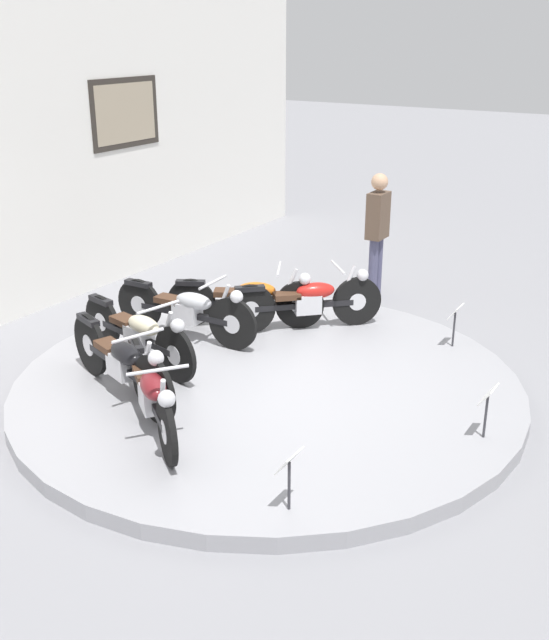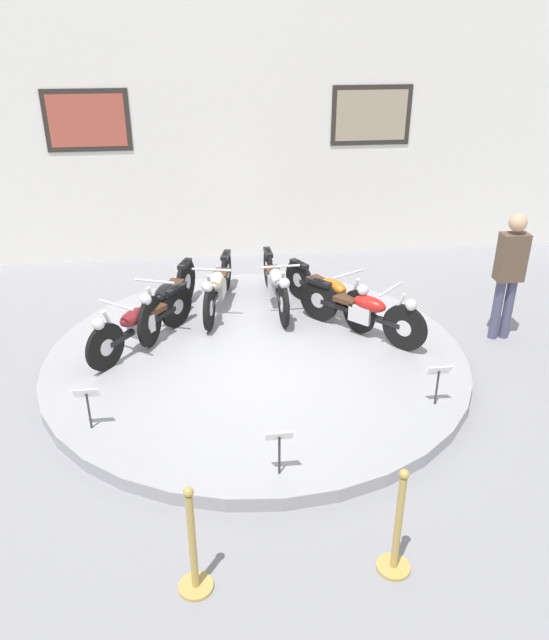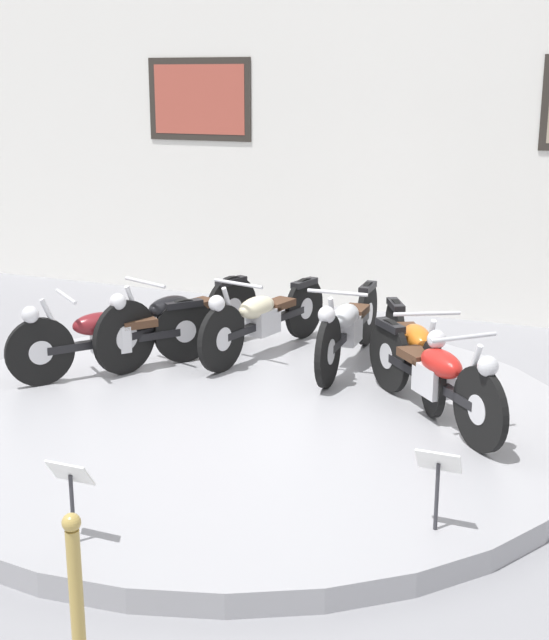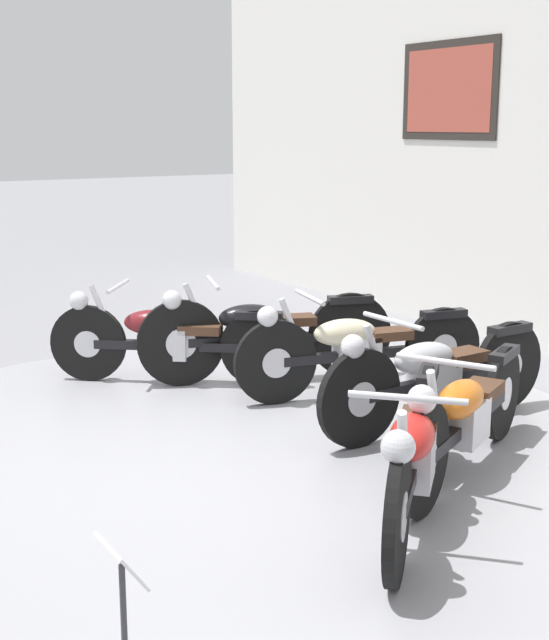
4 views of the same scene
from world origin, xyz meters
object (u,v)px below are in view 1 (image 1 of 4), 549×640
object	(u,v)px
motorcycle_maroon	(152,392)
motorcycle_black	(122,361)
motorcycle_silver	(187,309)
motorcycle_orange	(249,298)
info_placard_front_left	(289,468)
info_placard_front_centre	(487,401)
motorcycle_cream	(139,332)
visitor_standing	(377,227)
info_placard_front_right	(455,317)
motorcycle_red	(308,300)

from	to	relation	value
motorcycle_maroon	motorcycle_black	world-z (taller)	motorcycle_black
motorcycle_silver	motorcycle_orange	world-z (taller)	motorcycle_silver
motorcycle_maroon	motorcycle_orange	distance (m)	2.68
info_placard_front_left	info_placard_front_centre	bearing A→B (deg)	-26.83
info_placard_front_centre	motorcycle_silver	bearing A→B (deg)	83.53
motorcycle_cream	motorcycle_black	bearing A→B (deg)	-150.55
info_placard_front_centre	visitor_standing	world-z (taller)	visitor_standing
motorcycle_cream	info_placard_front_centre	distance (m)	3.75
motorcycle_orange	info_placard_front_left	bearing A→B (deg)	-141.75
info_placard_front_right	motorcycle_cream	bearing A→B (deg)	129.75
motorcycle_silver	info_placard_front_right	world-z (taller)	motorcycle_silver
motorcycle_black	motorcycle_silver	world-z (taller)	motorcycle_black
info_placard_front_centre	motorcycle_orange	bearing A→B (deg)	71.12
motorcycle_cream	motorcycle_silver	world-z (taller)	motorcycle_silver
visitor_standing	info_placard_front_right	bearing A→B (deg)	-132.10
motorcycle_silver	motorcycle_red	xyz separation A→B (m)	(1.04, -1.05, -0.00)
info_placard_front_centre	motorcycle_maroon	bearing A→B (deg)	118.66
motorcycle_maroon	motorcycle_silver	world-z (taller)	motorcycle_silver
motorcycle_cream	visitor_standing	world-z (taller)	visitor_standing
motorcycle_silver	motorcycle_orange	distance (m)	0.82
motorcycle_cream	motorcycle_silver	distance (m)	0.85
visitor_standing	motorcycle_cream	bearing A→B (deg)	164.59
motorcycle_black	motorcycle_red	xyz separation A→B (m)	(2.59, -0.66, -0.02)
motorcycle_maroon	info_placard_front_centre	size ratio (longest dim) A/B	3.07
motorcycle_red	info_placard_front_centre	world-z (taller)	motorcycle_red
motorcycle_maroon	motorcycle_red	size ratio (longest dim) A/B	1.08
info_placard_front_centre	motorcycle_cream	bearing A→B (deg)	96.59
motorcycle_black	info_placard_front_centre	distance (m)	3.52
info_placard_front_right	info_placard_front_centre	bearing A→B (deg)	-153.17
motorcycle_black	info_placard_front_centre	xyz separation A→B (m)	(1.13, -3.33, -0.03)
info_placard_front_right	motorcycle_red	bearing A→B (deg)	103.62
info_placard_front_right	visitor_standing	distance (m)	2.36
motorcycle_maroon	motorcycle_cream	distance (m)	1.47
motorcycle_silver	motorcycle_orange	size ratio (longest dim) A/B	1.13
motorcycle_maroon	motorcycle_orange	bearing A→B (deg)	14.25
motorcycle_black	motorcycle_cream	size ratio (longest dim) A/B	1.00
info_placard_front_centre	info_placard_front_right	bearing A→B (deg)	26.83
motorcycle_black	info_placard_front_right	bearing A→B (deg)	-38.33
info_placard_front_right	motorcycle_maroon	bearing A→B (deg)	152.75
info_placard_front_left	info_placard_front_centre	distance (m)	2.10
motorcycle_orange	info_placard_front_centre	size ratio (longest dim) A/B	3.42
visitor_standing	motorcycle_orange	bearing A→B (deg)	163.78
motorcycle_maroon	info_placard_front_right	bearing A→B (deg)	-27.25
motorcycle_cream	motorcycle_red	size ratio (longest dim) A/B	1.32
motorcycle_black	motorcycle_red	bearing A→B (deg)	-14.23
info_placard_front_right	motorcycle_black	bearing A→B (deg)	141.67
motorcycle_red	info_placard_front_centre	distance (m)	3.04
motorcycle_orange	visitor_standing	world-z (taller)	visitor_standing
motorcycle_silver	info_placard_front_centre	size ratio (longest dim) A/B	3.87
info_placard_front_centre	visitor_standing	size ratio (longest dim) A/B	0.29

